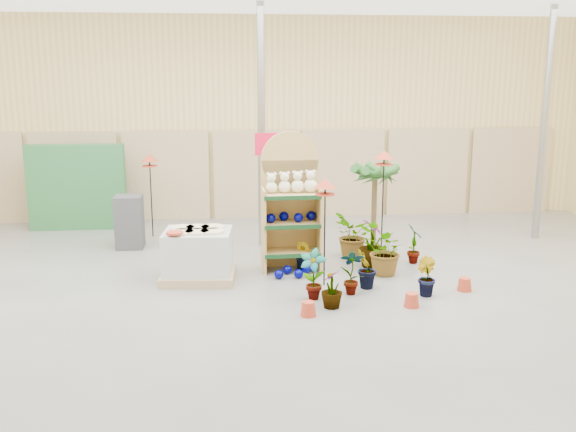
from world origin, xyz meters
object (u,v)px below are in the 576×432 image
pallet_stack (198,255)px  bird_table_front (325,187)px  potted_plant_2 (384,251)px  display_shelf (290,207)px

pallet_stack → bird_table_front: bearing=-8.2°
pallet_stack → potted_plant_2: (3.00, -0.05, 0.01)m
display_shelf → bird_table_front: (0.43, -1.01, 0.50)m
bird_table_front → pallet_stack: bearing=166.8°
potted_plant_2 → pallet_stack: bearing=179.0°
potted_plant_2 → display_shelf: bearing=157.7°
display_shelf → potted_plant_2: 1.71m
bird_table_front → potted_plant_2: (1.05, 0.40, -1.14)m
pallet_stack → bird_table_front: 2.31m
pallet_stack → potted_plant_2: pallet_stack is taller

